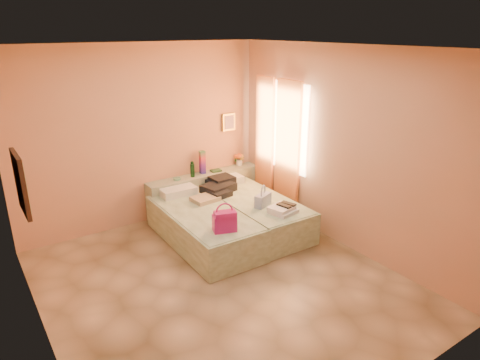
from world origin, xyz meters
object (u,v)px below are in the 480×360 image
Objects in this scene: bed_left at (203,227)px; flower_vase at (239,158)px; bed_right at (253,213)px; water_bottle at (192,170)px; blue_handbag at (263,200)px; magenta_handbag at (225,221)px; green_book at (216,171)px; towel_stack at (283,210)px; headboard_ledge at (205,192)px.

flower_vase is at bearing 39.90° from bed_left.
flower_vase reaches higher than bed_right.
water_bottle is 0.87× the size of blue_handbag.
magenta_handbag is (-0.07, -0.70, 0.39)m from bed_left.
green_book is at bearing 66.91° from blue_handbag.
magenta_handbag is at bearing -94.90° from bed_left.
towel_stack is at bearing -36.01° from bed_left.
water_bottle is at bearing -172.91° from green_book.
towel_stack is (0.99, 0.01, -0.09)m from magenta_handbag.
flower_vase is at bearing 67.21° from bed_right.
bed_left is 11.42× the size of green_book.
towel_stack is (0.06, -1.75, -0.11)m from green_book.
headboard_ledge is at bearing 4.75° from water_bottle.
headboard_ledge is 0.41m from green_book.
magenta_handbag is at bearing -179.55° from towel_stack.
bed_left is 1.22m from water_bottle.
magenta_handbag reaches higher than blue_handbag.
flower_vase is at bearing 75.23° from towel_stack.
flower_vase is (1.40, 1.12, 0.53)m from bed_left.
water_bottle is 1.00m from flower_vase.
green_book is 0.50× the size of towel_stack.
blue_handbag is at bearing -20.68° from bed_left.
flower_vase is at bearing 69.52° from magenta_handbag.
magenta_handbag is at bearing -142.97° from bed_right.
towel_stack is at bearing -98.03° from blue_handbag.
headboard_ledge is 1.02× the size of bed_right.
water_bottle is 1.82m from towel_stack.
flower_vase reaches higher than bed_left.
headboard_ledge is at bearing 105.39° from bed_right.
water_bottle reaches higher than blue_handbag.
headboard_ledge is at bearing 60.05° from bed_left.
bed_left is at bearing -111.11° from water_bottle.
green_book is at bearing -172.48° from flower_vase.
magenta_handbag is at bearing -105.24° from water_bottle.
green_book is at bearing 2.54° from water_bottle.
flower_vase is at bearing 46.91° from blue_handbag.
magenta_handbag reaches higher than bed_left.
magenta_handbag reaches higher than headboard_ledge.
green_book is 0.59× the size of magenta_handbag.
water_bottle is 0.48m from green_book.
bed_right is at bearing -113.96° from flower_vase.
blue_handbag is (0.43, -1.36, -0.18)m from water_bottle.
bed_left is 0.90m from bed_right.
flower_vase is 0.73× the size of towel_stack.
headboard_ledge is 1.09m from bed_right.
water_bottle is 1.44m from blue_handbag.
bed_left is at bearing 102.34° from magenta_handbag.
bed_right is at bearing -64.01° from water_bottle.
flower_vase is (1.00, 0.09, 0.00)m from water_bottle.
magenta_handbag reaches higher than bed_right.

